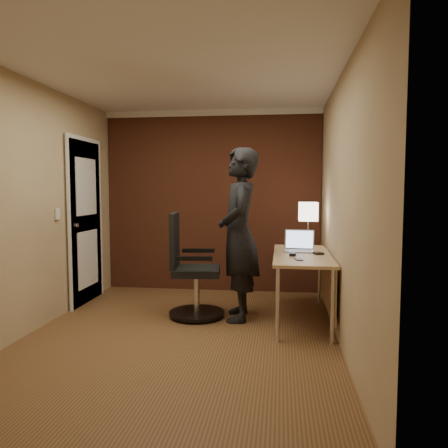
{
  "coord_description": "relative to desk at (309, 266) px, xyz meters",
  "views": [
    {
      "loc": [
        0.95,
        -4.05,
        1.43
      ],
      "look_at": [
        0.35,
        0.55,
        1.05
      ],
      "focal_mm": 35.0,
      "sensor_mm": 36.0,
      "label": 1
    }
  ],
  "objects": [
    {
      "name": "office_chair",
      "position": [
        -1.29,
        -0.02,
        -0.1
      ],
      "size": [
        0.62,
        0.67,
        1.13
      ],
      "color": "black",
      "rests_on": "ground"
    },
    {
      "name": "wallet",
      "position": [
        0.1,
        -0.02,
        0.14
      ],
      "size": [
        0.12,
        0.13,
        0.02
      ],
      "primitive_type": "cube",
      "rotation": [
        0.0,
        0.0,
        0.27
      ],
      "color": "black",
      "rests_on": "desk"
    },
    {
      "name": "desk",
      "position": [
        0.0,
        0.0,
        0.0
      ],
      "size": [
        0.6,
        1.5,
        0.73
      ],
      "color": "tan",
      "rests_on": "ground"
    },
    {
      "name": "laptop",
      "position": [
        -0.1,
        0.22,
        0.19
      ],
      "size": [
        0.35,
        0.29,
        0.23
      ],
      "color": "silver",
      "rests_on": "desk"
    },
    {
      "name": "desk_lamp",
      "position": [
        0.02,
        0.56,
        0.55
      ],
      "size": [
        0.22,
        0.22,
        0.54
      ],
      "color": "silver",
      "rests_on": "desk"
    },
    {
      "name": "phone",
      "position": [
        -0.12,
        -0.41,
        0.13
      ],
      "size": [
        0.09,
        0.13,
        0.01
      ],
      "primitive_type": "cube",
      "rotation": [
        0.0,
        0.0,
        0.26
      ],
      "color": "black",
      "rests_on": "desk"
    },
    {
      "name": "person",
      "position": [
        -0.75,
        -0.02,
        0.33
      ],
      "size": [
        0.52,
        0.73,
        1.87
      ],
      "primitive_type": "imported",
      "rotation": [
        0.0,
        0.0,
        -1.46
      ],
      "color": "black",
      "rests_on": "ground"
    },
    {
      "name": "mouse",
      "position": [
        -0.17,
        -0.16,
        0.14
      ],
      "size": [
        0.08,
        0.11,
        0.03
      ],
      "primitive_type": "cube",
      "rotation": [
        0.0,
        0.0,
        -0.16
      ],
      "color": "black",
      "rests_on": "desk"
    },
    {
      "name": "room",
      "position": [
        -1.53,
        0.89,
        0.77
      ],
      "size": [
        4.0,
        4.0,
        4.0
      ],
      "color": "brown",
      "rests_on": "ground"
    }
  ]
}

